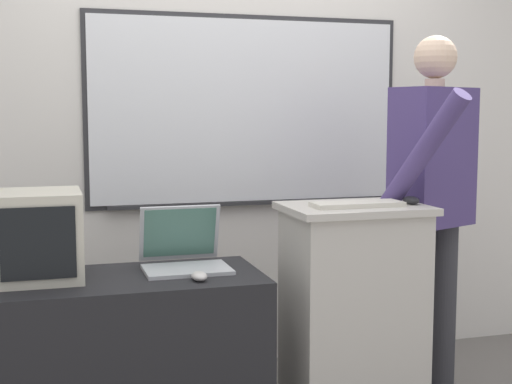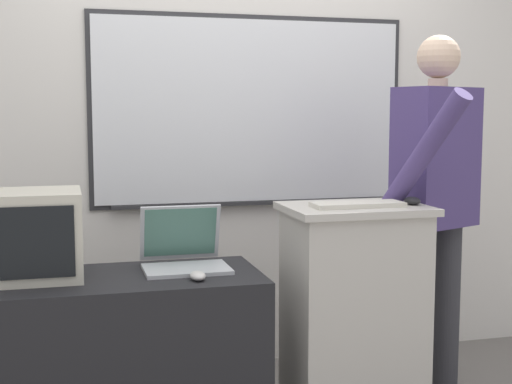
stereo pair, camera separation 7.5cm
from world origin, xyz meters
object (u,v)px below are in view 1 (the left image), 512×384
at_px(lectern_podium, 353,318).
at_px(crt_monitor, 39,235).
at_px(wireless_keyboard, 357,204).
at_px(person_presenter, 433,195).
at_px(computer_mouse_by_keyboard, 411,200).
at_px(side_desk, 130,367).
at_px(computer_mouse_by_laptop, 199,276).
at_px(laptop, 183,252).

relative_size(lectern_podium, crt_monitor, 2.65).
bearing_deg(lectern_podium, wireless_keyboard, -102.43).
relative_size(person_presenter, computer_mouse_by_keyboard, 17.31).
bearing_deg(side_desk, person_presenter, 5.83).
bearing_deg(computer_mouse_by_laptop, lectern_podium, 9.35).
height_order(person_presenter, wireless_keyboard, person_presenter).
relative_size(side_desk, laptop, 3.05).
bearing_deg(computer_mouse_by_laptop, person_presenter, 13.78).
distance_m(computer_mouse_by_keyboard, crt_monitor, 1.54).
bearing_deg(person_presenter, computer_mouse_by_laptop, 171.54).
distance_m(side_desk, computer_mouse_by_keyboard, 1.36).
bearing_deg(laptop, side_desk, -157.15).
bearing_deg(computer_mouse_by_keyboard, laptop, 169.65).
height_order(wireless_keyboard, computer_mouse_by_laptop, wireless_keyboard).
distance_m(laptop, crt_monitor, 0.58).
xyz_separation_m(side_desk, wireless_keyboard, (0.94, -0.08, 0.63)).
height_order(lectern_podium, side_desk, lectern_podium).
relative_size(lectern_podium, laptop, 2.85).
bearing_deg(side_desk, computer_mouse_by_laptop, -29.22).
relative_size(person_presenter, laptop, 4.99).
xyz_separation_m(person_presenter, computer_mouse_by_keyboard, (-0.23, -0.22, 0.01)).
height_order(person_presenter, laptop, person_presenter).
height_order(laptop, computer_mouse_by_keyboard, computer_mouse_by_keyboard).
height_order(lectern_podium, laptop, same).
height_order(wireless_keyboard, crt_monitor, crt_monitor).
bearing_deg(side_desk, lectern_podium, -1.63).
bearing_deg(wireless_keyboard, lectern_podium, 77.57).
relative_size(laptop, wireless_keyboard, 0.90).
bearing_deg(computer_mouse_by_keyboard, lectern_podium, 169.08).
bearing_deg(laptop, crt_monitor, -176.41).
bearing_deg(lectern_podium, computer_mouse_by_laptop, -170.65).
xyz_separation_m(side_desk, laptop, (0.24, 0.10, 0.44)).
distance_m(wireless_keyboard, computer_mouse_by_laptop, 0.73).
bearing_deg(computer_mouse_by_laptop, wireless_keyboard, 5.00).
distance_m(lectern_podium, wireless_keyboard, 0.51).
bearing_deg(crt_monitor, computer_mouse_by_keyboard, -5.17).
distance_m(person_presenter, laptop, 1.20).
height_order(person_presenter, computer_mouse_by_laptop, person_presenter).
xyz_separation_m(lectern_podium, laptop, (-0.71, 0.13, 0.31)).
height_order(lectern_podium, computer_mouse_by_laptop, lectern_podium).
relative_size(laptop, computer_mouse_by_laptop, 3.47).
bearing_deg(laptop, computer_mouse_by_keyboard, -10.35).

